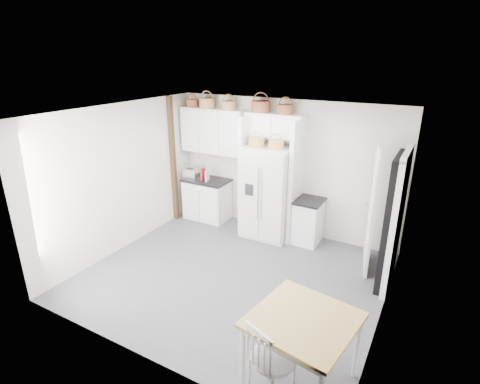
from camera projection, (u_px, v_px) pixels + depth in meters
The scene contains 29 objects.
floor at pixel (233, 276), 6.04m from camera, with size 4.50×4.50×0.00m, color #404040.
ceiling at pixel (232, 113), 5.14m from camera, with size 4.50×4.50×0.00m, color white.
wall_back at pixel (284, 168), 7.23m from camera, with size 4.50×4.50×0.00m, color beige.
wall_left at pixel (123, 178), 6.61m from camera, with size 4.00×4.00×0.00m, color beige.
wall_right at pixel (392, 234), 4.56m from camera, with size 4.00×4.00×0.00m, color beige.
refrigerator at pixel (268, 192), 7.12m from camera, with size 0.92×0.74×1.77m, color silver.
base_cab_left at pixel (207, 200), 8.03m from camera, with size 0.91×0.58×0.85m, color white.
base_cab_right at pixel (308, 222), 7.00m from camera, with size 0.46×0.55×0.81m, color white.
dining_table at pixel (301, 351), 3.95m from camera, with size 1.00×1.00×0.84m, color olive.
windsor_chair at pixel (272, 359), 3.77m from camera, with size 0.47×0.43×0.96m, color white.
counter_left at pixel (207, 180), 7.87m from camera, with size 0.95×0.61×0.04m, color black.
counter_right at pixel (309, 201), 6.85m from camera, with size 0.50×0.59×0.04m, color black.
toaster at pixel (190, 173), 7.92m from camera, with size 0.30×0.17×0.20m, color silver.
cookbook_red at pixel (203, 174), 7.77m from camera, with size 0.04×0.17×0.25m, color maroon.
cookbook_cream at pixel (207, 176), 7.73m from camera, with size 0.03×0.15×0.23m, color beige.
basket_upper_a at pixel (192, 103), 7.61m from camera, with size 0.26×0.26×0.15m, color brown.
basket_upper_b at pixel (207, 103), 7.44m from camera, with size 0.32×0.32×0.19m, color #A26B39.
basket_upper_c at pixel (229, 105), 7.21m from camera, with size 0.29×0.29×0.16m, color #A26B39.
basket_bridge_a at pixel (261, 107), 6.89m from camera, with size 0.36×0.36×0.20m, color brown.
basket_bridge_b at pixel (286, 109), 6.67m from camera, with size 0.30×0.30×0.17m, color brown.
basket_fridge_a at pixel (256, 142), 6.81m from camera, with size 0.30×0.30×0.16m, color #A26B39.
basket_fridge_b at pixel (276, 145), 6.63m from camera, with size 0.28×0.28×0.15m, color #A26B39.
upper_cabinet at pixel (214, 131), 7.56m from camera, with size 1.40×0.34×0.90m, color white.
bridge_cabinet at pixel (275, 126), 6.87m from camera, with size 1.12×0.34×0.45m, color white.
fridge_panel_left at pixel (247, 174), 7.33m from camera, with size 0.08×0.60×2.30m, color white.
fridge_panel_right at pixel (296, 182), 6.87m from camera, with size 0.08×0.60×2.30m, color white.
trim_post at pixel (173, 161), 7.70m from camera, with size 0.09×0.09×2.60m, color black.
doorway_void at pixel (393, 223), 5.52m from camera, with size 0.18×0.85×2.05m, color black.
door_slab at pixel (372, 210), 5.96m from camera, with size 0.80×0.04×2.05m, color white.
Camera 1 is at (2.63, -4.48, 3.37)m, focal length 28.00 mm.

